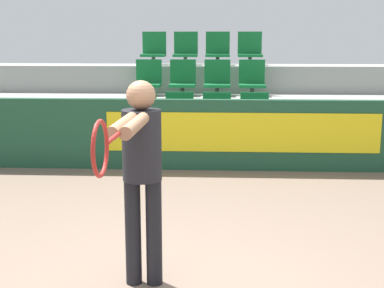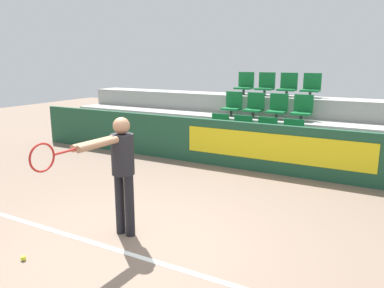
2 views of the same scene
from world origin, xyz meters
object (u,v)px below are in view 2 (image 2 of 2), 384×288
at_px(stadium_chair_8, 245,85).
at_px(tennis_player, 119,165).
at_px(stadium_chair_10, 288,86).
at_px(stadium_chair_11, 311,87).
at_px(stadium_chair_6, 278,108).
at_px(stadium_chair_7, 302,109).
at_px(stadium_chair_0, 218,128).
at_px(stadium_chair_9, 266,85).
at_px(stadium_chair_4, 232,105).
at_px(stadium_chair_2, 266,132).
at_px(stadium_chair_1, 241,130).
at_px(tennis_ball, 23,258).
at_px(stadium_chair_3, 292,135).
at_px(stadium_chair_5, 254,106).

height_order(stadium_chair_8, tennis_player, stadium_chair_8).
bearing_deg(stadium_chair_10, stadium_chair_11, 0.00).
xyz_separation_m(stadium_chair_6, stadium_chair_7, (0.61, 0.00, 0.00)).
bearing_deg(stadium_chair_0, stadium_chair_9, 70.53).
xyz_separation_m(stadium_chair_6, stadium_chair_9, (-0.61, 0.86, 0.49)).
height_order(stadium_chair_4, stadium_chair_7, same).
distance_m(stadium_chair_8, tennis_player, 6.38).
bearing_deg(stadium_chair_7, stadium_chair_8, 154.76).
xyz_separation_m(stadium_chair_2, stadium_chair_7, (0.61, 0.86, 0.49)).
bearing_deg(stadium_chair_9, stadium_chair_11, 0.00).
distance_m(stadium_chair_1, stadium_chair_7, 1.57).
height_order(stadium_chair_0, stadium_chair_1, same).
xyz_separation_m(stadium_chair_9, tennis_ball, (-0.60, -7.41, -1.71)).
distance_m(stadium_chair_3, stadium_chair_9, 2.33).
relative_size(stadium_chair_6, stadium_chair_8, 1.00).
bearing_deg(stadium_chair_0, stadium_chair_8, 90.00).
xyz_separation_m(stadium_chair_9, stadium_chair_11, (1.22, 0.00, 0.00)).
xyz_separation_m(stadium_chair_2, tennis_player, (-0.57, -4.58, 0.28)).
bearing_deg(stadium_chair_4, tennis_player, -83.17).
bearing_deg(stadium_chair_7, stadium_chair_4, 180.00).
bearing_deg(tennis_ball, stadium_chair_4, 90.11).
height_order(stadium_chair_3, stadium_chair_5, stadium_chair_5).
xyz_separation_m(stadium_chair_0, stadium_chair_9, (0.61, 1.73, 0.98)).
bearing_deg(stadium_chair_6, stadium_chair_2, -90.00).
bearing_deg(stadium_chair_11, stadium_chair_6, -125.26).
bearing_deg(tennis_ball, stadium_chair_1, 84.00).
bearing_deg(stadium_chair_2, tennis_ball, -101.99).
bearing_deg(stadium_chair_11, stadium_chair_9, 180.00).
bearing_deg(stadium_chair_5, stadium_chair_2, -54.74).
distance_m(stadium_chair_4, stadium_chair_6, 1.22).
distance_m(stadium_chair_3, stadium_chair_5, 1.57).
height_order(stadium_chair_9, tennis_ball, stadium_chair_9).
relative_size(stadium_chair_5, stadium_chair_8, 1.00).
distance_m(stadium_chair_7, stadium_chair_10, 1.16).
distance_m(stadium_chair_10, tennis_player, 6.37).
relative_size(stadium_chair_0, tennis_player, 0.37).
bearing_deg(stadium_chair_5, stadium_chair_7, 0.00).
height_order(stadium_chair_8, tennis_ball, stadium_chair_8).
height_order(stadium_chair_1, tennis_ball, stadium_chair_1).
bearing_deg(stadium_chair_7, stadium_chair_2, -125.26).
relative_size(stadium_chair_1, tennis_player, 0.37).
xyz_separation_m(stadium_chair_0, stadium_chair_8, (0.00, 1.73, 0.98)).
xyz_separation_m(stadium_chair_1, stadium_chair_4, (-0.61, 0.86, 0.49)).
distance_m(stadium_chair_6, stadium_chair_7, 0.61).
distance_m(stadium_chair_5, stadium_chair_6, 0.61).
xyz_separation_m(stadium_chair_4, tennis_ball, (0.01, -6.55, -1.22)).
bearing_deg(stadium_chair_10, stadium_chair_3, -70.53).
relative_size(stadium_chair_5, tennis_player, 0.37).
bearing_deg(stadium_chair_10, stadium_chair_2, -90.00).
bearing_deg(tennis_ball, stadium_chair_9, 85.39).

